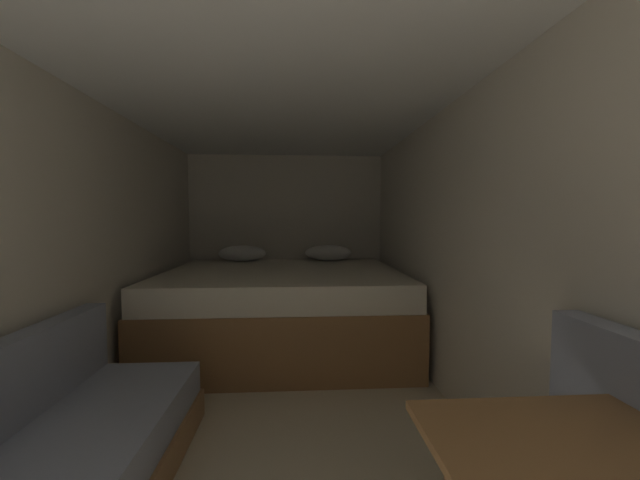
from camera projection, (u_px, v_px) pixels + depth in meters
ground_plane at (274, 432)px, 2.22m from camera, size 7.00×7.00×0.00m
wall_back at (286, 238)px, 4.67m from camera, size 2.55×0.05×2.12m
wall_left at (55, 262)px, 2.08m from camera, size 0.05×5.00×2.12m
wall_right at (475, 259)px, 2.23m from camera, size 0.05×5.00×2.12m
ceiling_slab at (271, 75)px, 2.09m from camera, size 2.55×5.00×0.05m
bed at (283, 307)px, 3.69m from camera, size 2.33×1.93×0.99m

